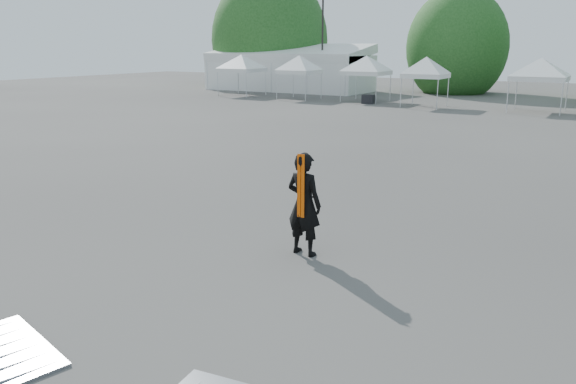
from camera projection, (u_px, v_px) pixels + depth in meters
The scene contains 13 objects.
ground at pixel (332, 233), 12.39m from camera, with size 120.00×120.00×0.00m, color #474442.
marquee at pixel (289, 69), 51.89m from camera, with size 15.00×6.25×4.23m.
light_pole_west at pixel (323, 25), 48.11m from camera, with size 0.60×0.25×10.30m.
tree_far_w at pixel (270, 41), 55.72m from camera, with size 4.80×4.80×7.30m.
tree_mid_w at pixel (457, 47), 48.59m from camera, with size 4.16×4.16×6.33m.
tent_a at pixel (241, 58), 46.26m from camera, with size 4.32×4.32×3.88m.
tent_b at pixel (299, 59), 42.91m from camera, with size 3.87×3.87×3.88m.
tent_c at pixel (367, 59), 41.22m from camera, with size 4.23×4.23×3.88m.
tent_d at pixel (427, 61), 37.31m from camera, with size 3.76×3.76×3.88m.
tent_e at pixel (541, 62), 34.34m from camera, with size 4.54×4.54×3.88m.
man at pixel (304, 204), 10.90m from camera, with size 0.79×0.56×2.05m.
barrier_left at pixel (8, 350), 7.57m from camera, with size 2.06×1.39×0.06m.
crate_west at pixel (368, 99), 40.14m from camera, with size 0.81×0.63×0.63m, color black.
Camera 1 is at (5.20, -10.59, 4.00)m, focal length 35.00 mm.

